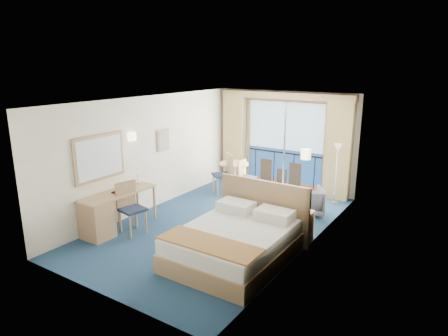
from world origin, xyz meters
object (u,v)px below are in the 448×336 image
floor_lamp (337,159)px  nightstand (299,226)px  desk (102,215)px  armchair (307,201)px  desk_chair (130,204)px  round_table (234,169)px  bed (235,241)px  table_chair_a (245,175)px  table_chair_b (225,171)px

floor_lamp → nightstand: bearing=-87.4°
nightstand → desk: 3.97m
armchair → desk_chair: size_ratio=0.65×
floor_lamp → round_table: size_ratio=1.87×
bed → nightstand: (0.65, 1.35, -0.03)m
bed → floor_lamp: floor_lamp is taller
nightstand → round_table: bearing=142.7°
floor_lamp → round_table: floor_lamp is taller
bed → nightstand: bearing=64.5°
bed → nightstand: 1.50m
desk → table_chair_a: size_ratio=1.92×
bed → desk: bearing=-167.4°
armchair → table_chair_b: size_ratio=0.65×
floor_lamp → bed: bearing=-97.8°
table_chair_a → floor_lamp: bearing=-77.1°
bed → table_chair_b: (-2.20, 3.05, 0.27)m
desk → table_chair_b: (0.60, 3.68, 0.16)m
armchair → bed: bearing=51.8°
desk_chair → table_chair_a: 3.63m
desk_chair → table_chair_b: (0.26, 3.22, 0.00)m
desk_chair → floor_lamp: bearing=-24.0°
desk → round_table: (0.57, 4.16, 0.11)m
round_table → table_chair_a: size_ratio=0.91×
floor_lamp → round_table: bearing=-172.6°
table_chair_b → desk_chair: bearing=-56.1°
table_chair_a → armchair: bearing=-105.7°
bed → table_chair_a: bearing=117.7°
bed → floor_lamp: (0.53, 3.90, 0.81)m
table_chair_b → nightstand: bearing=7.6°
armchair → desk_chair: (-2.69, -2.97, 0.29)m
round_table → desk_chair: bearing=-93.5°
desk_chair → round_table: bearing=8.8°
bed → nightstand: size_ratio=3.73×
floor_lamp → table_chair_b: 2.91m
round_table → nightstand: bearing=-37.3°
bed → table_chair_a: size_ratio=2.57×
desk → floor_lamp: bearing=53.7°
bed → table_chair_a: 3.84m
armchair → floor_lamp: 1.40m
floor_lamp → armchair: bearing=-105.2°
bed → armchair: bed is taller
table_chair_a → desk_chair: bearing=169.9°
desk → table_chair_a: 4.14m
bed → armchair: bearing=85.2°
floor_lamp → table_chair_b: floor_lamp is taller
floor_lamp → table_chair_b: (-2.73, -0.85, -0.54)m
desk → round_table: size_ratio=2.12×
desk → armchair: bearing=48.5°
bed → floor_lamp: size_ratio=1.51×
desk → table_chair_b: size_ratio=1.59×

